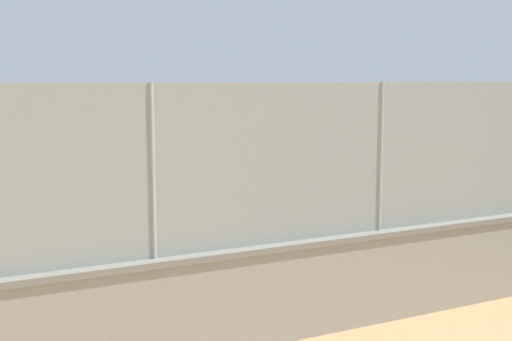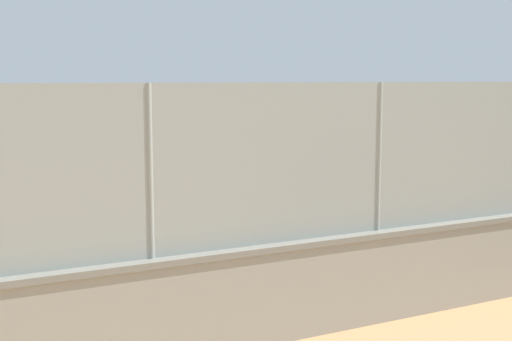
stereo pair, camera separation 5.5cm
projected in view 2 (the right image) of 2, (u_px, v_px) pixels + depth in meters
name	position (u px, v px, depth m)	size (l,w,h in m)	color
ground_plane	(82.00, 193.00, 20.51)	(260.00, 260.00, 0.00)	tan
perimeter_wall	(376.00, 274.00, 9.65)	(33.66, 1.41, 1.30)	gray
fence_panel_on_wall	(379.00, 157.00, 9.43)	(33.05, 1.04, 2.06)	gray
player_at_service_line	(380.00, 180.00, 16.46)	(0.82, 1.13, 1.64)	#591919
player_foreground_swinging	(59.00, 168.00, 19.32)	(1.07, 0.85, 1.54)	#B2B2B2
sports_ball	(460.00, 228.00, 15.27)	(0.18, 0.18, 0.18)	white
spare_ball_by_wall	(353.00, 293.00, 10.69)	(0.16, 0.16, 0.16)	yellow
courtside_bench	(34.00, 291.00, 9.53)	(1.61, 0.43, 0.87)	gray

